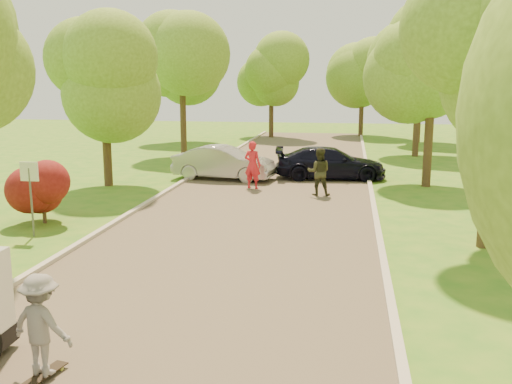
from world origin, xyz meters
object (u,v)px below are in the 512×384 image
Objects in this scene: skateboarder at (41,325)px; person_striped at (253,165)px; dark_sedan at (330,163)px; person_olive at (319,172)px; longboard at (45,374)px; street_sign at (30,183)px; silver_sedan at (224,163)px.

skateboarder is 15.71m from person_striped.
dark_sedan is 3.98m from person_olive.
longboard is at bearing 163.36° from dark_sedan.
street_sign is 1.10× the size of person_striped.
dark_sedan is 6.01× the size of longboard.
silver_sedan is 17.77m from skateboarder.
person_olive is (4.46, -3.02, 0.18)m from silver_sedan.
street_sign is 8.79m from longboard.
dark_sedan is at bearing -89.04° from skateboarder.
skateboarder is 0.79× the size of person_striped.
silver_sedan is at bearing -36.65° from person_olive.
dark_sedan is 4.30m from person_striped.
street_sign is 10.89m from silver_sedan.
skateboarder is at bearing 74.84° from person_olive.
silver_sedan is at bearing -34.53° from person_striped.
street_sign reaches higher than dark_sedan.
dark_sedan is 2.68× the size of person_olive.
silver_sedan is 0.92× the size of dark_sedan.
skateboarder is at bearing -87.60° from longboard.
person_striped reaches higher than person_olive.
street_sign reaches higher than skateboarder.
person_striped is at bearing -22.02° from person_olive.
person_striped is 1.06× the size of person_olive.
street_sign is at bearing -46.82° from longboard.
dark_sedan is at bearing -71.21° from silver_sedan.
street_sign is 1.39× the size of skateboarder.
street_sign is 8.69m from skateboarder.
longboard is at bearing 104.25° from person_striped.
person_striped is at bearing 58.89° from street_sign.
person_striped reaches higher than skateboarder.
dark_sedan is at bearing -119.99° from person_striped.
person_olive is (7.80, 7.31, -0.63)m from street_sign.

